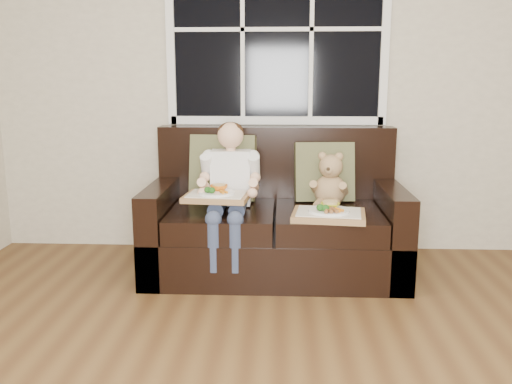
{
  "coord_description": "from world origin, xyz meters",
  "views": [
    {
      "loc": [
        -0.09,
        -1.6,
        1.29
      ],
      "look_at": [
        -0.24,
        1.85,
        0.58
      ],
      "focal_mm": 38.0,
      "sensor_mm": 36.0,
      "label": 1
    }
  ],
  "objects_px": {
    "child": "(230,180)",
    "tray_left": "(217,195)",
    "loveseat": "(275,225)",
    "teddy_bear": "(330,183)",
    "tray_right": "(329,213)"
  },
  "relations": [
    {
      "from": "child",
      "to": "tray_left",
      "type": "bearing_deg",
      "value": -114.5
    },
    {
      "from": "child",
      "to": "loveseat",
      "type": "bearing_deg",
      "value": 21.72
    },
    {
      "from": "loveseat",
      "to": "tray_right",
      "type": "height_order",
      "value": "loveseat"
    },
    {
      "from": "tray_right",
      "to": "child",
      "type": "bearing_deg",
      "value": 167.62
    },
    {
      "from": "teddy_bear",
      "to": "child",
      "type": "bearing_deg",
      "value": -154.46
    },
    {
      "from": "child",
      "to": "tray_left",
      "type": "relative_size",
      "value": 2.03
    },
    {
      "from": "teddy_bear",
      "to": "loveseat",
      "type": "bearing_deg",
      "value": -163.07
    },
    {
      "from": "tray_left",
      "to": "tray_right",
      "type": "distance_m",
      "value": 0.71
    },
    {
      "from": "loveseat",
      "to": "tray_right",
      "type": "xyz_separation_m",
      "value": [
        0.34,
        -0.34,
        0.17
      ]
    },
    {
      "from": "loveseat",
      "to": "tray_right",
      "type": "relative_size",
      "value": 3.53
    },
    {
      "from": "teddy_bear",
      "to": "tray_left",
      "type": "xyz_separation_m",
      "value": [
        -0.74,
        -0.29,
        -0.03
      ]
    },
    {
      "from": "loveseat",
      "to": "child",
      "type": "xyz_separation_m",
      "value": [
        -0.3,
        -0.12,
        0.34
      ]
    },
    {
      "from": "child",
      "to": "teddy_bear",
      "type": "distance_m",
      "value": 0.69
    },
    {
      "from": "loveseat",
      "to": "child",
      "type": "relative_size",
      "value": 1.94
    },
    {
      "from": "teddy_bear",
      "to": "tray_right",
      "type": "bearing_deg",
      "value": -82.18
    }
  ]
}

